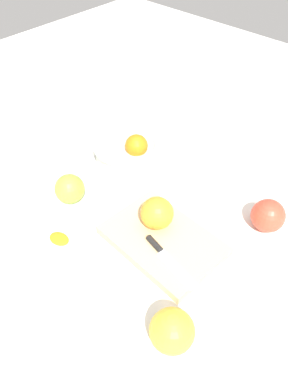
{
  "coord_description": "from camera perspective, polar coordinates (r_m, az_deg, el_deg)",
  "views": [
    {
      "loc": [
        0.42,
        -0.44,
        0.69
      ],
      "look_at": [
        -0.04,
        0.05,
        0.04
      ],
      "focal_mm": 35.65,
      "sensor_mm": 36.0,
      "label": 1
    }
  ],
  "objects": [
    {
      "name": "knife",
      "position": [
        0.83,
        2.95,
        -9.28
      ],
      "size": [
        0.16,
        0.05,
        0.01
      ],
      "color": "silver",
      "rests_on": "cutting_board"
    },
    {
      "name": "ground_plane",
      "position": [
        0.92,
        -0.64,
        -4.5
      ],
      "size": [
        2.4,
        2.4,
        0.0
      ],
      "primitive_type": "plane",
      "color": "silver"
    },
    {
      "name": "orange_on_board",
      "position": [
        0.86,
        1.95,
        -3.19
      ],
      "size": [
        0.08,
        0.08,
        0.08
      ],
      "primitive_type": "sphere",
      "color": "orange",
      "rests_on": "cutting_board"
    },
    {
      "name": "apple_front_right",
      "position": [
        0.72,
        4.2,
        -20.0
      ],
      "size": [
        0.08,
        0.08,
        0.08
      ],
      "primitive_type": "sphere",
      "color": "gold",
      "rests_on": "ground_plane"
    },
    {
      "name": "apple_back_right",
      "position": [
        0.93,
        18.05,
        -3.38
      ],
      "size": [
        0.08,
        0.08,
        0.08
      ],
      "primitive_type": "sphere",
      "color": "#D6422D",
      "rests_on": "ground_plane"
    },
    {
      "name": "apple_front_left",
      "position": [
        0.97,
        -11.05,
        0.47
      ],
      "size": [
        0.08,
        0.08,
        0.08
      ],
      "primitive_type": "sphere",
      "color": "#8EB738",
      "rests_on": "ground_plane"
    },
    {
      "name": "citrus_peel",
      "position": [
        0.91,
        -12.6,
        -6.69
      ],
      "size": [
        0.06,
        0.04,
        0.01
      ],
      "primitive_type": "ellipsoid",
      "rotation": [
        0.0,
        0.0,
        0.12
      ],
      "color": "orange",
      "rests_on": "ground_plane"
    },
    {
      "name": "cutting_board",
      "position": [
        0.87,
        2.85,
        -7.26
      ],
      "size": [
        0.27,
        0.19,
        0.02
      ],
      "primitive_type": "cube",
      "rotation": [
        0.0,
        0.0,
        -0.06
      ],
      "color": "#DBB77F",
      "rests_on": "ground_plane"
    },
    {
      "name": "bowl",
      "position": [
        1.06,
        -2.43,
        6.23
      ],
      "size": [
        0.19,
        0.19,
        0.1
      ],
      "color": "beige",
      "rests_on": "ground_plane"
    }
  ]
}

